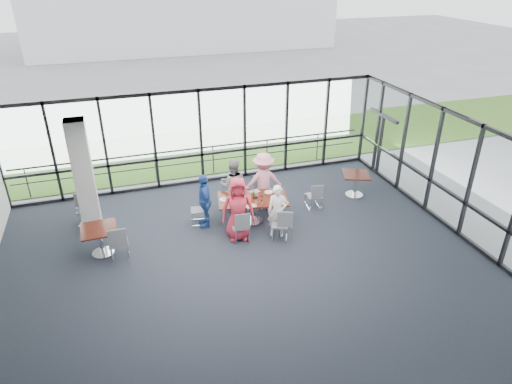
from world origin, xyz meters
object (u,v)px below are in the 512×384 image
object	(u,v)px
diner_near_left	(238,209)
diner_near_right	(278,211)
diner_far_left	(233,185)
chair_spare_la	(118,243)
side_table_left	(99,232)
chair_spare_lb	(86,211)
chair_main_end	(198,210)
diner_far_right	(263,181)
chair_main_nr	(280,225)
chair_main_fr	(264,192)
diner_end	(204,201)
chair_main_nl	(240,226)
chair_main_fl	(231,194)
side_table_right	(356,178)
main_table	(253,202)
chair_spare_r	(314,196)
structural_column	(84,177)

from	to	relation	value
diner_near_left	diner_near_right	xyz separation A→B (m)	(1.05, -0.19, -0.15)
diner_far_left	chair_spare_la	bearing A→B (deg)	40.63
side_table_left	chair_spare_lb	xyz separation A→B (m)	(-0.37, 1.65, -0.19)
chair_spare_la	chair_main_end	bearing A→B (deg)	26.39
diner_far_right	chair_spare_lb	bearing A→B (deg)	-0.67
chair_main_nr	chair_main_fr	xyz separation A→B (m)	(0.22, 1.95, -0.00)
chair_main_fr	chair_spare_lb	bearing A→B (deg)	12.12
diner_end	chair_main_nl	xyz separation A→B (m)	(0.72, -1.05, -0.35)
chair_main_fl	chair_spare_la	bearing A→B (deg)	44.32
side_table_right	diner_far_right	xyz separation A→B (m)	(-3.05, 0.14, 0.27)
diner_far_right	chair_main_nr	xyz separation A→B (m)	(-0.14, -1.79, -0.44)
diner_near_left	diner_end	world-z (taller)	diner_near_left
main_table	chair_main_fl	world-z (taller)	chair_main_fl
diner_near_right	diner_far_left	world-z (taller)	diner_far_left
chair_main_nl	chair_main_nr	distance (m)	1.07
diner_near_left	chair_spare_lb	distance (m)	4.44
diner_near_right	chair_main_nr	xyz separation A→B (m)	(-0.01, -0.21, -0.30)
chair_main_end	chair_spare_la	distance (m)	2.51
diner_near_left	chair_spare_la	world-z (taller)	diner_near_left
main_table	chair_main_nr	world-z (taller)	chair_main_nr
diner_near_right	chair_main_nl	distance (m)	1.09
chair_spare_lb	chair_spare_r	bearing A→B (deg)	-169.56
chair_main_nr	chair_main_end	bearing A→B (deg)	164.74
diner_far_left	diner_near_right	bearing A→B (deg)	129.59
side_table_left	chair_spare_lb	distance (m)	1.70
main_table	chair_main_nl	distance (m)	1.06
side_table_left	chair_main_nl	world-z (taller)	chair_main_nl
diner_near_left	chair_main_end	xyz separation A→B (m)	(-0.87, 1.10, -0.48)
chair_main_end	chair_main_nl	bearing A→B (deg)	44.97
main_table	side_table_left	bearing A→B (deg)	-163.74
side_table_right	chair_main_nr	world-z (taller)	chair_main_nr
diner_end	chair_main_fl	world-z (taller)	diner_end
diner_far_left	chair_main_nl	distance (m)	1.74
structural_column	chair_spare_r	bearing A→B (deg)	-7.37
diner_end	chair_spare_lb	distance (m)	3.41
main_table	diner_near_left	world-z (taller)	diner_near_left
diner_near_right	diner_far_left	bearing A→B (deg)	133.30
diner_far_right	chair_main_fl	world-z (taller)	diner_far_right
diner_far_right	chair_main_fr	size ratio (longest dim) A/B	1.98
diner_far_right	main_table	bearing A→B (deg)	57.38
structural_column	chair_main_nl	xyz separation A→B (m)	(3.78, -1.88, -1.16)
diner_near_right	chair_spare_la	world-z (taller)	diner_near_right
structural_column	diner_near_right	bearing A→B (deg)	-21.98
side_table_right	chair_main_fl	world-z (taller)	chair_main_fl
main_table	diner_far_right	bearing A→B (deg)	62.64
main_table	side_table_right	size ratio (longest dim) A/B	2.06
chair_spare_la	chair_spare_r	size ratio (longest dim) A/B	1.20
diner_near_left	chair_main_nr	bearing A→B (deg)	-9.28
side_table_right	diner_far_right	bearing A→B (deg)	177.44
chair_main_nl	chair_spare_la	world-z (taller)	chair_spare_la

